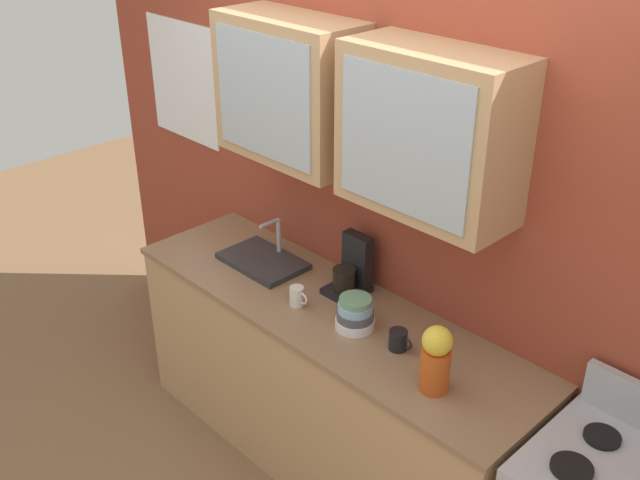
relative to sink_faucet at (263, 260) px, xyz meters
name	(u,v)px	position (x,y,z in m)	size (l,w,h in m)	color
ground_plane	(326,456)	(0.52, -0.05, -0.95)	(10.00, 10.00, 0.00)	brown
back_wall_unit	(376,194)	(0.52, 0.27, 0.46)	(4.35, 0.43, 2.57)	#993D28
counter	(327,386)	(0.52, -0.05, -0.49)	(2.21, 0.64, 0.93)	tan
sink_faucet	(263,260)	(0.00, 0.00, 0.00)	(0.44, 0.29, 0.23)	#2D2D30
bowl_stack	(355,314)	(0.72, -0.08, 0.05)	(0.18, 0.18, 0.15)	white
vase	(436,359)	(1.23, -0.16, 0.13)	(0.12, 0.12, 0.29)	#BF4C19
cup_near_sink	(297,296)	(0.41, -0.14, 0.03)	(0.10, 0.07, 0.10)	silver
cup_near_bowls	(399,340)	(0.96, -0.06, 0.02)	(0.12, 0.08, 0.09)	black
coffee_maker	(351,271)	(0.50, 0.13, 0.09)	(0.17, 0.20, 0.29)	black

